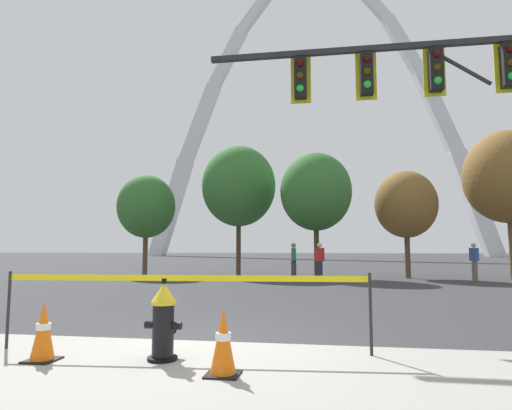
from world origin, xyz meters
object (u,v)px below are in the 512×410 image
(traffic_cone_by_hydrant, at_px, (223,342))
(monument_arch, at_px, (314,123))
(fire_hydrant, at_px, (164,321))
(traffic_signal_gantry, at_px, (459,99))
(pedestrian_walking_left, at_px, (474,261))
(pedestrian_standing_center, at_px, (320,262))
(pedestrian_walking_right, at_px, (294,261))
(traffic_cone_mid_sidewalk, at_px, (43,331))

(traffic_cone_by_hydrant, relative_size, monument_arch, 0.01)
(fire_hydrant, height_order, monument_arch, monument_arch)
(traffic_signal_gantry, relative_size, pedestrian_walking_left, 4.92)
(fire_hydrant, distance_m, traffic_signal_gantry, 7.32)
(traffic_signal_gantry, height_order, pedestrian_standing_center, traffic_signal_gantry)
(traffic_signal_gantry, distance_m, pedestrian_walking_right, 11.04)
(traffic_signal_gantry, relative_size, monument_arch, 0.13)
(traffic_cone_mid_sidewalk, xyz_separation_m, pedestrian_walking_right, (2.02, 13.86, 0.46))
(monument_arch, distance_m, pedestrian_standing_center, 62.05)
(fire_hydrant, relative_size, traffic_signal_gantry, 0.13)
(traffic_signal_gantry, bearing_deg, pedestrian_standing_center, 109.06)
(traffic_cone_mid_sidewalk, height_order, traffic_signal_gantry, traffic_signal_gantry)
(traffic_cone_by_hydrant, relative_size, pedestrian_walking_left, 0.46)
(pedestrian_walking_left, bearing_deg, fire_hydrant, -119.47)
(fire_hydrant, xyz_separation_m, monument_arch, (0.24, 70.40, 22.96))
(traffic_cone_by_hydrant, bearing_deg, monument_arch, 90.51)
(traffic_cone_mid_sidewalk, relative_size, pedestrian_walking_right, 0.46)
(traffic_cone_mid_sidewalk, relative_size, pedestrian_walking_left, 0.46)
(fire_hydrant, bearing_deg, traffic_cone_mid_sidewalk, -169.14)
(traffic_cone_by_hydrant, distance_m, pedestrian_walking_left, 16.52)
(traffic_cone_mid_sidewalk, distance_m, pedestrian_walking_left, 17.45)
(fire_hydrant, distance_m, traffic_cone_by_hydrant, 1.01)
(traffic_cone_by_hydrant, relative_size, pedestrian_walking_right, 0.46)
(traffic_signal_gantry, xyz_separation_m, pedestrian_walking_left, (3.40, 10.36, -3.59))
(pedestrian_walking_left, height_order, pedestrian_walking_right, same)
(fire_hydrant, distance_m, pedestrian_walking_left, 16.48)
(pedestrian_walking_left, distance_m, pedestrian_walking_right, 7.54)
(traffic_signal_gantry, relative_size, pedestrian_walking_right, 4.92)
(traffic_cone_by_hydrant, bearing_deg, pedestrian_walking_right, 91.09)
(fire_hydrant, height_order, traffic_cone_by_hydrant, fire_hydrant)
(traffic_cone_mid_sidewalk, xyz_separation_m, traffic_signal_gantry, (6.13, 4.26, 4.05))
(traffic_cone_mid_sidewalk, bearing_deg, fire_hydrant, 10.86)
(traffic_cone_by_hydrant, height_order, monument_arch, monument_arch)
(traffic_cone_by_hydrant, bearing_deg, traffic_cone_mid_sidewalk, 174.18)
(traffic_cone_by_hydrant, height_order, pedestrian_walking_right, pedestrian_walking_right)
(traffic_cone_by_hydrant, height_order, pedestrian_standing_center, pedestrian_standing_center)
(fire_hydrant, xyz_separation_m, pedestrian_walking_left, (8.10, 14.34, 0.35))
(traffic_signal_gantry, bearing_deg, fire_hydrant, -139.75)
(traffic_cone_by_hydrant, bearing_deg, pedestrian_walking_left, 64.03)
(fire_hydrant, height_order, pedestrian_walking_right, pedestrian_walking_right)
(traffic_cone_by_hydrant, distance_m, monument_arch, 74.57)
(pedestrian_walking_right, bearing_deg, fire_hydrant, -92.54)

